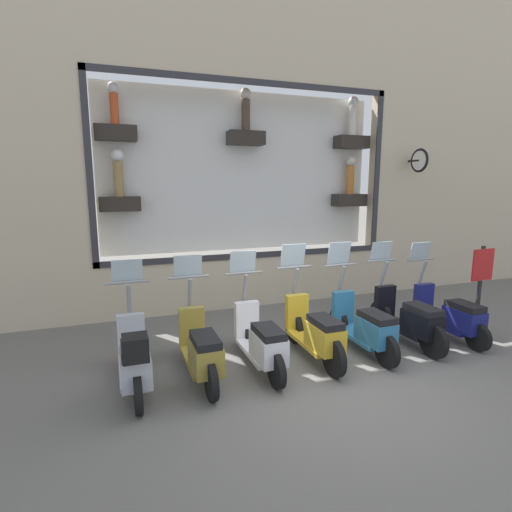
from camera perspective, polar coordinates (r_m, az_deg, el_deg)
The scene contains 10 objects.
ground_plane at distance 5.81m, azimuth 10.91°, elevation -16.62°, with size 120.00×120.00×0.00m, color #66635E.
building_facade at distance 8.68m, azimuth -1.20°, elevation 23.03°, with size 1.19×36.00×8.85m.
scooter_navy_0 at distance 7.61m, azimuth 26.04°, elevation -7.58°, with size 1.79×0.61×1.55m.
scooter_black_1 at distance 7.03m, azimuth 21.06°, elevation -8.41°, with size 1.81×0.61×1.61m.
scooter_teal_2 at distance 6.52m, azimuth 15.24°, elevation -9.64°, with size 1.80×0.60×1.64m.
scooter_yellow_3 at distance 6.09m, azimuth 8.46°, elevation -10.69°, with size 1.81×0.61×1.65m.
scooter_white_4 at distance 5.76m, azimuth 0.74°, elevation -12.06°, with size 1.79×0.60×1.59m.
scooter_olive_5 at distance 5.54m, azimuth -7.85°, elevation -13.10°, with size 1.80×0.61×1.58m.
scooter_silver_6 at distance 5.37m, azimuth -16.99°, elevation -13.80°, with size 1.79×0.61×1.56m.
shop_sign_post at distance 7.94m, azimuth 29.34°, elevation -3.95°, with size 0.36×0.45×1.57m.
Camera 1 is at (-4.42, 2.71, 2.62)m, focal length 28.00 mm.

